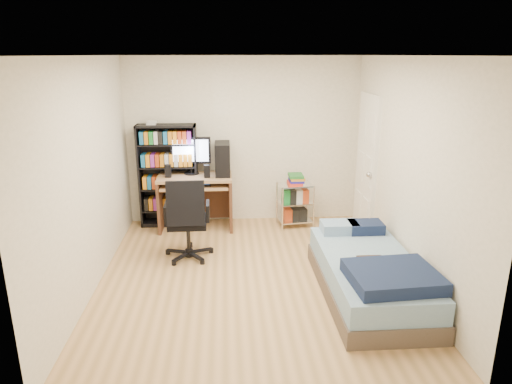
{
  "coord_description": "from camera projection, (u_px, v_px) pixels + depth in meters",
  "views": [
    {
      "loc": [
        -0.27,
        -4.84,
        2.51
      ],
      "look_at": [
        0.09,
        0.4,
        0.92
      ],
      "focal_mm": 32.0,
      "sensor_mm": 36.0,
      "label": 1
    }
  ],
  "objects": [
    {
      "name": "room",
      "position": [
        251.0,
        174.0,
        5.0
      ],
      "size": [
        3.58,
        4.08,
        2.58
      ],
      "color": "tan",
      "rests_on": "ground"
    },
    {
      "name": "wire_cart",
      "position": [
        295.0,
        192.0,
        6.83
      ],
      "size": [
        0.55,
        0.43,
        0.81
      ],
      "rotation": [
        0.0,
        0.0,
        0.14
      ],
      "color": "silver",
      "rests_on": "room"
    },
    {
      "name": "door",
      "position": [
        366.0,
        165.0,
        6.47
      ],
      "size": [
        0.12,
        0.8,
        2.0
      ],
      "color": "white",
      "rests_on": "room"
    },
    {
      "name": "bed",
      "position": [
        370.0,
        275.0,
        4.88
      ],
      "size": [
        0.97,
        1.94,
        0.55
      ],
      "color": "brown",
      "rests_on": "room"
    },
    {
      "name": "office_chair",
      "position": [
        188.0,
        233.0,
        5.77
      ],
      "size": [
        0.65,
        0.65,
        1.07
      ],
      "rotation": [
        0.0,
        0.0,
        0.02
      ],
      "color": "black",
      "rests_on": "room"
    },
    {
      "name": "media_shelf",
      "position": [
        168.0,
        174.0,
        6.82
      ],
      "size": [
        0.86,
        0.29,
        1.6
      ],
      "color": "black",
      "rests_on": "room"
    },
    {
      "name": "computer_desk",
      "position": [
        203.0,
        180.0,
        6.75
      ],
      "size": [
        1.08,
        0.62,
        1.36
      ],
      "color": "tan",
      "rests_on": "room"
    }
  ]
}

